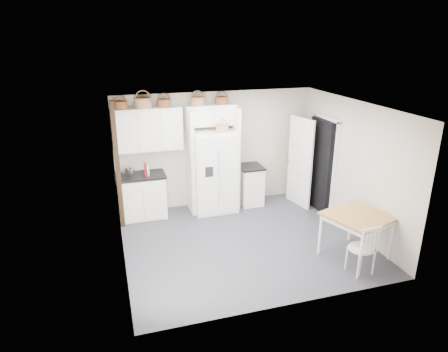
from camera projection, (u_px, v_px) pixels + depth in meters
name	position (u px, v px, depth m)	size (l,w,h in m)	color
floor	(244.00, 241.00, 7.71)	(4.50, 4.50, 0.00)	#34343B
ceiling	(247.00, 107.00, 6.83)	(4.50, 4.50, 0.00)	white
wall_back	(216.00, 149.00, 9.07)	(4.50, 4.50, 0.00)	beige
wall_left	(118.00, 191.00, 6.66)	(4.00, 4.00, 0.00)	beige
wall_right	(352.00, 167.00, 7.88)	(4.00, 4.00, 0.00)	beige
refrigerator	(214.00, 171.00, 8.81)	(0.94, 0.75, 1.82)	white
base_cab_left	(142.00, 197.00, 8.61)	(1.00, 0.63, 0.92)	white
base_cab_right	(250.00, 185.00, 9.29)	(0.50, 0.60, 0.88)	white
dining_table	(355.00, 236.00, 7.05)	(0.98, 0.98, 0.82)	#9F5D34
windsor_chair	(361.00, 248.00, 6.57)	(0.44, 0.40, 0.90)	white
counter_left	(140.00, 176.00, 8.45)	(1.04, 0.67, 0.04)	black
counter_right	(250.00, 167.00, 9.14)	(0.54, 0.64, 0.04)	black
toaster	(128.00, 172.00, 8.36)	(0.23, 0.13, 0.16)	silver
cookbook_red	(145.00, 170.00, 8.35)	(0.04, 0.17, 0.25)	maroon
cookbook_cream	(148.00, 170.00, 8.38)	(0.03, 0.14, 0.21)	beige
basket_upper_a	(121.00, 105.00, 7.99)	(0.27, 0.27, 0.15)	#542315
basket_upper_b	(143.00, 103.00, 8.10)	(0.35, 0.35, 0.20)	olive
basket_upper_c	(164.00, 103.00, 8.23)	(0.28, 0.28, 0.16)	#542315
basket_bridge_a	(197.00, 101.00, 8.42)	(0.30, 0.30, 0.17)	olive
basket_bridge_b	(221.00, 100.00, 8.56)	(0.27, 0.27, 0.16)	#542315
basket_fridge_b	(222.00, 128.00, 8.43)	(0.27, 0.27, 0.15)	olive
upper_cabinet	(148.00, 129.00, 8.31)	(1.40, 0.34, 0.90)	white
bridge_cabinet	(211.00, 115.00, 8.60)	(1.12, 0.34, 0.45)	white
fridge_panel_left	(190.00, 162.00, 8.67)	(0.08, 0.60, 2.30)	white
fridge_panel_right	(235.00, 158.00, 8.95)	(0.08, 0.60, 2.30)	white
trim_post	(118.00, 167.00, 7.89)	(0.09, 0.09, 2.60)	black
doorway_void	(321.00, 165.00, 8.85)	(0.18, 0.85, 2.05)	black
door_slab	(300.00, 162.00, 9.06)	(0.80, 0.04, 2.05)	white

